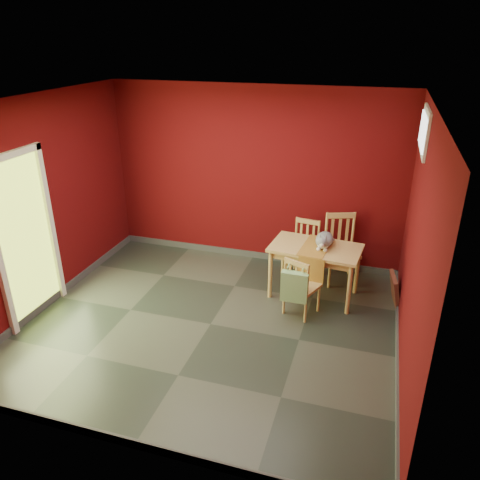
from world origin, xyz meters
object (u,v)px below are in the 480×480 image
(chair_far_right, at_px, (341,248))
(tote_bag, at_px, (294,287))
(cat, at_px, (325,237))
(picture_frame, at_px, (395,290))
(chair_near, at_px, (301,286))
(chair_far_left, at_px, (304,249))
(dining_table, at_px, (315,253))

(chair_far_right, bearing_deg, tote_bag, -108.43)
(chair_far_right, distance_m, tote_bag, 1.36)
(chair_far_right, bearing_deg, cat, -111.05)
(cat, distance_m, picture_frame, 1.17)
(chair_near, xyz_separation_m, picture_frame, (1.17, 0.59, -0.20))
(chair_far_left, bearing_deg, tote_bag, -85.44)
(picture_frame, bearing_deg, chair_near, -153.20)
(chair_far_left, relative_size, chair_near, 1.06)
(picture_frame, bearing_deg, chair_far_right, 147.30)
(picture_frame, bearing_deg, chair_far_left, 160.47)
(chair_far_right, bearing_deg, picture_frame, -32.70)
(dining_table, xyz_separation_m, picture_frame, (1.08, 0.07, -0.43))
(chair_far_left, xyz_separation_m, picture_frame, (1.32, -0.47, -0.22))
(chair_near, height_order, tote_bag, chair_near)
(dining_table, distance_m, chair_near, 0.58)
(picture_frame, bearing_deg, dining_table, -176.36)
(chair_far_left, bearing_deg, dining_table, -65.94)
(dining_table, relative_size, tote_bag, 2.69)
(dining_table, xyz_separation_m, chair_near, (-0.09, -0.52, -0.23))
(chair_far_left, bearing_deg, cat, -54.03)
(chair_near, xyz_separation_m, cat, (0.19, 0.59, 0.45))
(chair_near, bearing_deg, chair_far_left, 97.83)
(picture_frame, bearing_deg, cat, 179.85)
(chair_far_left, relative_size, cat, 1.78)
(chair_far_left, distance_m, chair_near, 1.07)
(chair_far_right, distance_m, chair_near, 1.16)
(chair_far_right, height_order, picture_frame, chair_far_right)
(tote_bag, bearing_deg, dining_table, 79.03)
(chair_far_right, xyz_separation_m, tote_bag, (-0.43, -1.29, -0.01))
(dining_table, xyz_separation_m, chair_far_right, (0.29, 0.57, -0.14))
(tote_bag, xyz_separation_m, picture_frame, (1.22, 0.79, -0.28))
(cat, bearing_deg, dining_table, -156.14)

